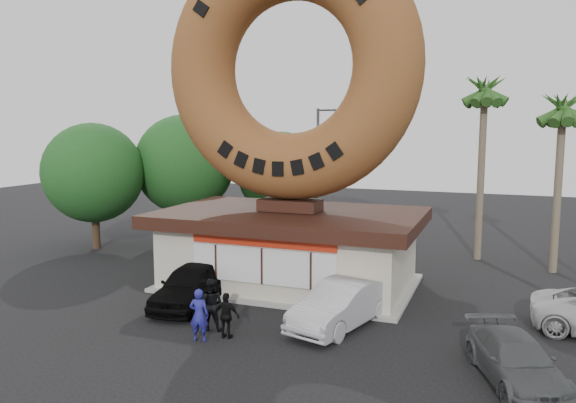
# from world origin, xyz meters

# --- Properties ---
(ground) EXTENTS (90.00, 90.00, 0.00)m
(ground) POSITION_xyz_m (0.00, 0.00, 0.00)
(ground) COLOR black
(ground) RESTS_ON ground
(donut_shop) EXTENTS (11.20, 7.20, 3.80)m
(donut_shop) POSITION_xyz_m (0.00, 5.98, 1.77)
(donut_shop) COLOR beige
(donut_shop) RESTS_ON ground
(giant_donut) EXTENTS (11.13, 2.84, 11.13)m
(giant_donut) POSITION_xyz_m (0.00, 6.00, 9.37)
(giant_donut) COLOR brown
(giant_donut) RESTS_ON donut_shop
(tree_west) EXTENTS (6.00, 6.00, 7.65)m
(tree_west) POSITION_xyz_m (-9.50, 13.00, 4.64)
(tree_west) COLOR #473321
(tree_west) RESTS_ON ground
(tree_mid) EXTENTS (5.20, 5.20, 6.63)m
(tree_mid) POSITION_xyz_m (-4.00, 15.00, 4.02)
(tree_mid) COLOR #473321
(tree_mid) RESTS_ON ground
(tree_far) EXTENTS (5.60, 5.60, 7.14)m
(tree_far) POSITION_xyz_m (-13.00, 9.00, 4.33)
(tree_far) COLOR #473321
(tree_far) RESTS_ON ground
(palm_near) EXTENTS (2.60, 2.60, 9.75)m
(palm_near) POSITION_xyz_m (7.50, 14.00, 8.41)
(palm_near) COLOR #726651
(palm_near) RESTS_ON ground
(palm_far) EXTENTS (2.60, 2.60, 8.75)m
(palm_far) POSITION_xyz_m (11.00, 12.50, 7.48)
(palm_far) COLOR #726651
(palm_far) RESTS_ON ground
(street_lamp) EXTENTS (2.11, 0.20, 8.00)m
(street_lamp) POSITION_xyz_m (-1.86, 16.00, 4.48)
(street_lamp) COLOR #59595E
(street_lamp) RESTS_ON ground
(person_left) EXTENTS (0.71, 0.54, 1.75)m
(person_left) POSITION_xyz_m (-0.43, -1.21, 0.87)
(person_left) COLOR navy
(person_left) RESTS_ON ground
(person_center) EXTENTS (1.00, 0.86, 1.80)m
(person_center) POSITION_xyz_m (-0.57, -0.16, 0.90)
(person_center) COLOR black
(person_center) RESTS_ON ground
(person_right) EXTENTS (0.90, 0.38, 1.53)m
(person_right) POSITION_xyz_m (0.29, -0.66, 0.77)
(person_right) COLOR black
(person_right) RESTS_ON ground
(car_black) EXTENTS (2.48, 4.89, 1.60)m
(car_black) POSITION_xyz_m (-2.61, 1.90, 0.80)
(car_black) COLOR black
(car_black) RESTS_ON ground
(car_silver) EXTENTS (2.87, 5.01, 1.56)m
(car_silver) POSITION_xyz_m (3.49, 1.73, 0.78)
(car_silver) COLOR #B8B7BD
(car_silver) RESTS_ON ground
(car_grey) EXTENTS (3.18, 4.66, 1.25)m
(car_grey) POSITION_xyz_m (9.10, -0.72, 0.63)
(car_grey) COLOR #4F5254
(car_grey) RESTS_ON ground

